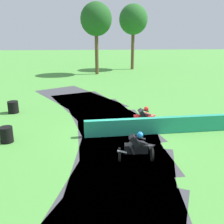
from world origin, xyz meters
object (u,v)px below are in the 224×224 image
(motorcycle_lead_black, at_px, (138,147))
(tire_stack_mid_a, at_px, (6,135))
(tire_stack_mid_b, at_px, (13,107))
(motorcycle_chase_red, at_px, (144,117))

(motorcycle_lead_black, xyz_separation_m, tire_stack_mid_a, (-6.26, 2.41, -0.26))
(motorcycle_lead_black, height_order, tire_stack_mid_a, motorcycle_lead_black)
(motorcycle_lead_black, bearing_deg, tire_stack_mid_a, 158.97)
(motorcycle_lead_black, xyz_separation_m, tire_stack_mid_b, (-7.36, 7.31, -0.26))
(tire_stack_mid_a, height_order, tire_stack_mid_b, same)
(motorcycle_chase_red, height_order, tire_stack_mid_b, motorcycle_chase_red)
(motorcycle_lead_black, relative_size, motorcycle_chase_red, 0.99)
(tire_stack_mid_a, distance_m, tire_stack_mid_b, 5.03)
(motorcycle_lead_black, relative_size, tire_stack_mid_b, 2.12)
(motorcycle_chase_red, distance_m, tire_stack_mid_a, 7.38)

